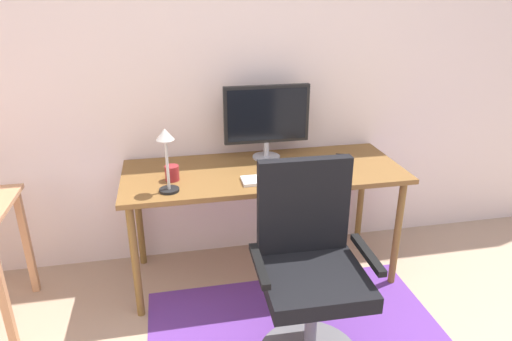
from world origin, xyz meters
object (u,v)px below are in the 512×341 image
object	(u,v)px
cell_phone	(341,158)
computer_mouse	(334,170)
coffee_cup	(172,173)
monitor	(267,117)
desk	(264,179)
desk_lamp	(166,150)
office_chair	(309,283)
keyboard	(279,179)

from	to	relation	value
cell_phone	computer_mouse	bearing A→B (deg)	-101.07
coffee_cup	cell_phone	xyz separation A→B (m)	(1.09, 0.14, -0.04)
cell_phone	monitor	bearing A→B (deg)	-172.98
desk	desk_lamp	xyz separation A→B (m)	(-0.58, -0.21, 0.31)
desk	cell_phone	bearing A→B (deg)	8.51
monitor	office_chair	distance (m)	1.12
keyboard	office_chair	world-z (taller)	office_chair
monitor	cell_phone	xyz separation A→B (m)	(0.47, -0.12, -0.27)
keyboard	computer_mouse	bearing A→B (deg)	7.23
monitor	desk_lamp	bearing A→B (deg)	-147.60
coffee_cup	desk_lamp	world-z (taller)	desk_lamp
desk	keyboard	bearing A→B (deg)	-74.85
desk	cell_phone	world-z (taller)	cell_phone
monitor	coffee_cup	world-z (taller)	monitor
monitor	cell_phone	bearing A→B (deg)	-13.65
keyboard	computer_mouse	xyz separation A→B (m)	(0.35, 0.04, 0.01)
monitor	desk_lamp	world-z (taller)	monitor
coffee_cup	office_chair	distance (m)	1.00
desk	desk_lamp	size ratio (longest dim) A/B	4.78
monitor	cell_phone	size ratio (longest dim) A/B	3.91
monitor	desk_lamp	xyz separation A→B (m)	(-0.64, -0.40, -0.04)
keyboard	coffee_cup	xyz separation A→B (m)	(-0.60, 0.12, 0.04)
monitor	office_chair	world-z (taller)	monitor
monitor	coffee_cup	distance (m)	0.70
keyboard	coffee_cup	world-z (taller)	coffee_cup
desk	keyboard	size ratio (longest dim) A/B	3.97
desk	desk_lamp	world-z (taller)	desk_lamp
coffee_cup	cell_phone	size ratio (longest dim) A/B	0.63
desk	office_chair	xyz separation A→B (m)	(0.06, -0.77, -0.23)
coffee_cup	desk	bearing A→B (deg)	5.88
monitor	office_chair	size ratio (longest dim) A/B	0.53
computer_mouse	office_chair	distance (m)	0.79
desk	coffee_cup	size ratio (longest dim) A/B	19.37
coffee_cup	cell_phone	bearing A→B (deg)	7.17
coffee_cup	office_chair	xyz separation A→B (m)	(0.62, -0.71, -0.34)
keyboard	desk_lamp	world-z (taller)	desk_lamp
coffee_cup	desk_lamp	size ratio (longest dim) A/B	0.25
keyboard	cell_phone	bearing A→B (deg)	28.01
monitor	coffee_cup	size ratio (longest dim) A/B	6.21
desk_lamp	keyboard	bearing A→B (deg)	2.85
desk	monitor	world-z (taller)	monitor
computer_mouse	coffee_cup	world-z (taller)	coffee_cup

